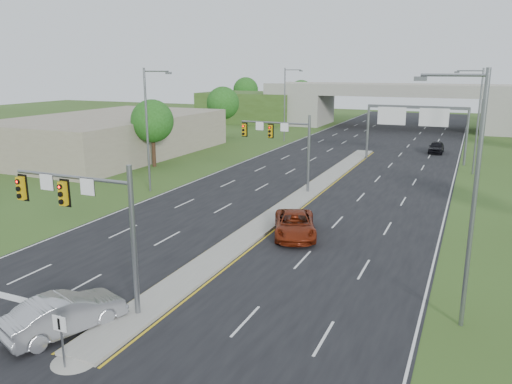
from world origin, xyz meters
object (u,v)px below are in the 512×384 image
object	(u,v)px
keep_right_sign	(61,333)
overpass	(399,109)
car_silver	(65,314)
car_far_c	(436,147)
signal_mast_near	(90,211)
sign_gantry	(415,118)
car_far_a	(295,224)
signal_mast_far	(285,140)

from	to	relation	value
keep_right_sign	overpass	xyz separation A→B (m)	(0.00, 84.53, 2.04)
car_silver	car_far_c	xyz separation A→B (m)	(10.78, 55.18, -0.07)
signal_mast_near	car_silver	bearing A→B (deg)	-82.09
car_far_c	overpass	bearing A→B (deg)	108.42
car_far_c	sign_gantry	bearing A→B (deg)	-104.90
signal_mast_near	car_far_a	xyz separation A→B (m)	(5.09, 13.46, -3.91)
signal_mast_near	signal_mast_far	bearing A→B (deg)	90.00
signal_mast_far	keep_right_sign	size ratio (longest dim) A/B	3.18
sign_gantry	car_far_a	xyz separation A→B (m)	(-3.85, -31.54, -4.42)
signal_mast_far	car_far_a	world-z (taller)	signal_mast_far
sign_gantry	overpass	bearing A→B (deg)	100.79
signal_mast_near	overpass	bearing A→B (deg)	88.38
car_far_c	signal_mast_far	bearing A→B (deg)	-111.30
car_silver	car_far_c	bearing A→B (deg)	-81.11
keep_right_sign	sign_gantry	world-z (taller)	sign_gantry
sign_gantry	signal_mast_far	bearing A→B (deg)	-114.11
signal_mast_near	signal_mast_far	distance (m)	25.00
overpass	car_silver	distance (m)	82.46
keep_right_sign	car_far_a	bearing A→B (deg)	81.02
signal_mast_far	overpass	xyz separation A→B (m)	(2.26, 55.07, -1.17)
car_silver	car_far_c	world-z (taller)	car_silver
sign_gantry	signal_mast_near	bearing A→B (deg)	-101.25
car_silver	car_far_a	distance (m)	16.48
sign_gantry	car_far_a	world-z (taller)	sign_gantry
keep_right_sign	car_far_a	xyz separation A→B (m)	(2.83, 17.91, -0.70)
keep_right_sign	car_silver	size ratio (longest dim) A/B	0.43
signal_mast_near	keep_right_sign	size ratio (longest dim) A/B	3.18
signal_mast_near	sign_gantry	xyz separation A→B (m)	(8.95, 44.99, 0.51)
signal_mast_far	car_far_c	bearing A→B (deg)	68.27
car_far_a	signal_mast_far	bearing A→B (deg)	92.88
signal_mast_far	car_silver	bearing A→B (deg)	-89.32
sign_gantry	car_far_c	size ratio (longest dim) A/B	2.57
signal_mast_far	overpass	distance (m)	55.13
overpass	car_silver	size ratio (longest dim) A/B	15.72
signal_mast_far	car_far_c	world-z (taller)	signal_mast_far
keep_right_sign	overpass	distance (m)	84.55
keep_right_sign	overpass	bearing A→B (deg)	90.00
sign_gantry	car_far_a	bearing A→B (deg)	-96.97
signal_mast_far	overpass	size ratio (longest dim) A/B	0.09
signal_mast_near	keep_right_sign	bearing A→B (deg)	-63.06
signal_mast_far	car_silver	xyz separation A→B (m)	(0.32, -27.32, -3.87)
sign_gantry	car_far_a	distance (m)	32.08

